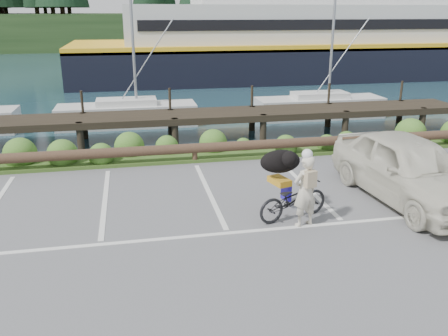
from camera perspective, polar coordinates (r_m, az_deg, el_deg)
The scene contains 8 objects.
ground at distance 10.37m, azimuth 0.03°, elevation -6.91°, with size 72.00×72.00×0.00m, color #565759.
harbor_backdrop at distance 87.80m, azimuth -10.17°, elevation 15.20°, with size 170.00×160.00×30.00m.
vegetation_strip at distance 15.25m, azimuth -3.88°, elevation 1.65°, with size 34.00×1.60×0.10m, color #3D5B21.
log_rail at distance 14.60m, azimuth -3.51°, elevation 0.69°, with size 32.00×0.30×0.60m, color #443021, non-canonical shape.
bicycle at distance 10.63m, azimuth 8.32°, elevation -3.76°, with size 0.61×1.74×0.92m, color black.
cyclist at distance 10.21m, azimuth 9.74°, elevation -2.75°, with size 0.58×0.38×1.59m, color beige.
dog at distance 10.81m, azimuth 6.77°, elevation 0.79°, with size 0.94×0.46×0.54m, color black.
parked_car at distance 12.28m, azimuth 21.28°, elevation -0.05°, with size 1.92×4.76×1.62m, color beige.
Camera 1 is at (-1.84, -9.19, 4.43)m, focal length 38.00 mm.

